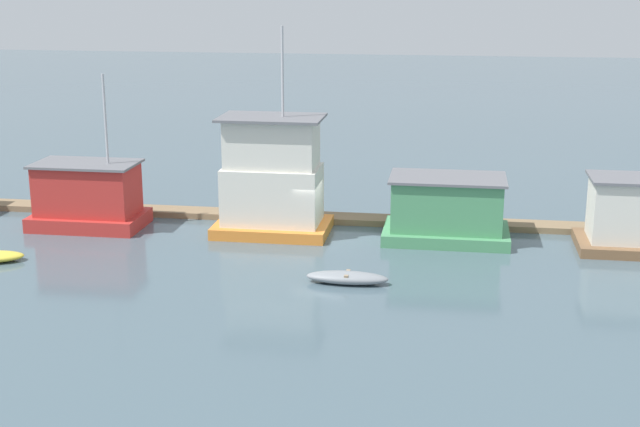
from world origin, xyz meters
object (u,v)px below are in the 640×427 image
houseboat_orange (272,180)px  dinghy_grey (347,278)px  mooring_post_far_right (414,214)px  houseboat_green (447,210)px  houseboat_red (88,197)px

houseboat_orange → dinghy_grey: size_ratio=2.95×
houseboat_orange → mooring_post_far_right: bearing=12.5°
dinghy_grey → mooring_post_far_right: size_ratio=2.05×
houseboat_green → dinghy_grey: (-3.79, -6.83, -1.17)m
houseboat_red → dinghy_grey: (13.50, -6.32, -1.26)m
houseboat_red → dinghy_grey: bearing=-25.1°
houseboat_red → mooring_post_far_right: bearing=6.8°
dinghy_grey → mooring_post_far_right: mooring_post_far_right is taller
houseboat_orange → mooring_post_far_right: size_ratio=6.03×
dinghy_grey → mooring_post_far_right: bearing=74.8°
houseboat_green → dinghy_grey: bearing=-119.0°
mooring_post_far_right → houseboat_orange: bearing=-167.5°
houseboat_orange → dinghy_grey: bearing=-56.7°
mooring_post_far_right → houseboat_green: bearing=-41.2°
houseboat_green → dinghy_grey: size_ratio=1.75×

